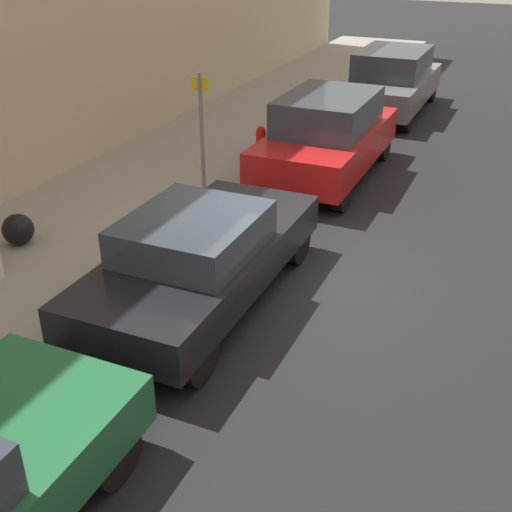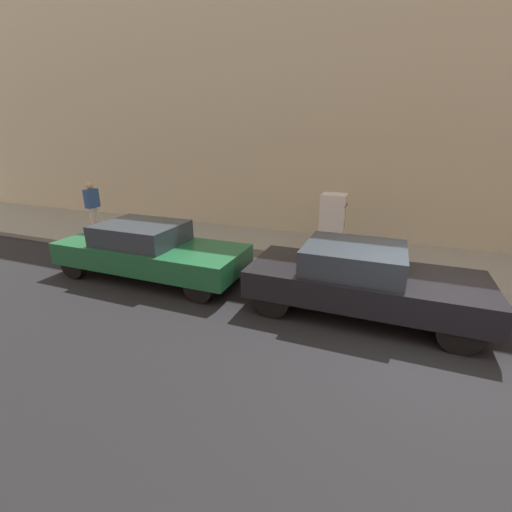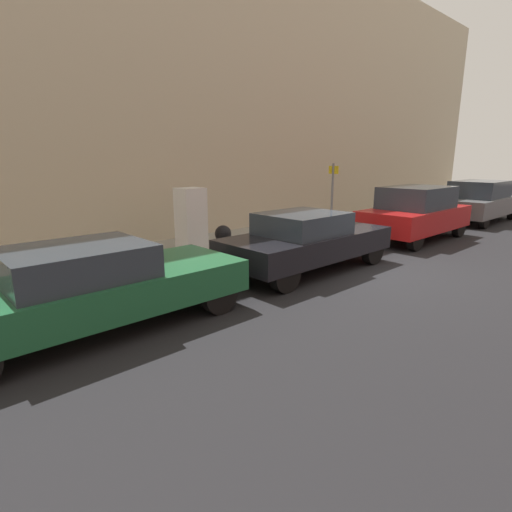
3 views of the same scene
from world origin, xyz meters
TOP-DOWN VIEW (x-y plane):
  - ground_plane at (0.00, 0.00)m, footprint 80.00×80.00m
  - sidewalk_slab at (-3.91, 0.00)m, footprint 3.87×44.00m
  - building_facade_near at (-6.76, 0.00)m, footprint 1.83×39.60m
  - discarded_refrigerator at (-4.08, -2.30)m, footprint 0.65×0.69m
  - manhole_cover at (-3.13, -4.35)m, footprint 0.70×0.70m
  - street_sign_post at (-2.49, 1.97)m, footprint 0.36×0.07m
  - fire_hydrant at (-2.44, 4.57)m, footprint 0.22×0.22m
  - trash_bag at (-4.35, -0.97)m, footprint 0.51×0.51m
  - parked_sedan_green at (-0.86, -6.30)m, footprint 1.81×4.79m
  - parked_sedan_dark at (-0.86, -1.17)m, footprint 1.84×4.51m
  - parked_suv_red at (-0.86, 4.38)m, footprint 1.93×4.42m
  - parked_suv_gray at (-0.86, 10.13)m, footprint 1.99×4.65m

SIDE VIEW (x-z plane):
  - ground_plane at x=0.00m, z-range 0.00..0.00m
  - sidewalk_slab at x=-3.91m, z-range 0.00..0.14m
  - manhole_cover at x=-3.13m, z-range 0.14..0.16m
  - trash_bag at x=-4.35m, z-range 0.14..0.66m
  - fire_hydrant at x=-2.44m, z-range 0.15..0.88m
  - parked_sedan_green at x=-0.86m, z-range 0.03..1.41m
  - parked_sedan_dark at x=-0.86m, z-range 0.04..1.45m
  - parked_suv_gray at x=-0.86m, z-range 0.02..1.75m
  - parked_suv_red at x=-0.86m, z-range 0.03..1.78m
  - discarded_refrigerator at x=-4.08m, z-range 0.14..1.87m
  - street_sign_post at x=-2.49m, z-range 0.29..2.65m
  - building_facade_near at x=-6.76m, z-range 0.00..10.47m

